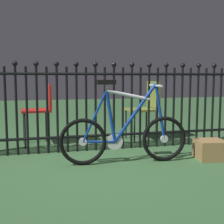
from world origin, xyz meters
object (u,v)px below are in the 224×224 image
object	(u,v)px
bicycle	(124,134)
chair_olive	(146,104)
display_crate	(210,150)
chair_red	(41,107)

from	to	relation	value
bicycle	chair_olive	distance (m)	1.36
bicycle	display_crate	xyz separation A→B (m)	(1.01, -0.09, -0.21)
chair_olive	bicycle	bearing A→B (deg)	-120.91
bicycle	chair_red	world-z (taller)	bicycle
display_crate	chair_olive	bearing A→B (deg)	104.47
bicycle	display_crate	world-z (taller)	bicycle
chair_red	display_crate	distance (m)	2.31
chair_olive	chair_red	xyz separation A→B (m)	(-1.56, 0.03, -0.00)
bicycle	chair_olive	size ratio (longest dim) A/B	1.60
chair_olive	display_crate	world-z (taller)	chair_olive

